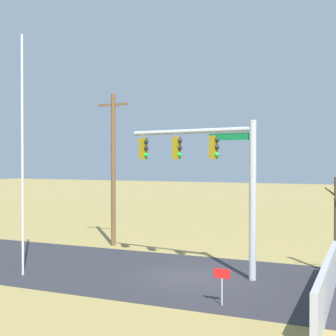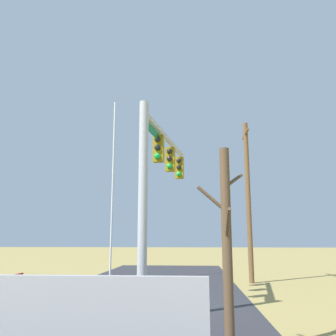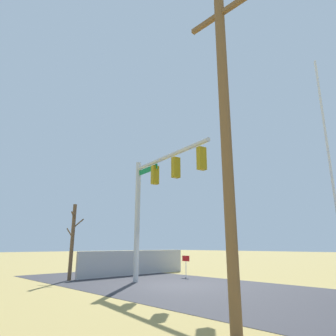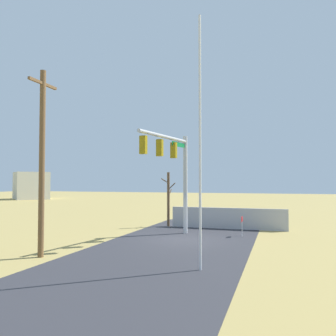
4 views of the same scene
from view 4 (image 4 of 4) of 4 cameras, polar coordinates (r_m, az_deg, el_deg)
The scene contains 10 objects.
ground_plane at distance 20.61m, azimuth 2.55°, elevation -11.67°, with size 160.00×160.00×0.00m, color #9E894C.
road_surface at distance 16.85m, azimuth -1.12°, elevation -13.80°, with size 28.00×8.00×0.01m, color #2D2D33.
sidewalk_corner at distance 24.03m, azimuth 3.50°, elevation -10.29°, with size 6.00×6.00×0.01m, color #B7B5AD.
retaining_fence at distance 25.43m, azimuth 9.79°, elevation -8.13°, with size 0.20×8.19×1.49m, color #A8A8AD.
signal_mast at distance 21.28m, azimuth 0.93°, elevation 0.73°, with size 5.86×1.20×6.34m.
flagpole at distance 13.55m, azimuth 5.26°, elevation 4.46°, with size 0.10×0.10×9.93m, color silver.
utility_pole at distance 16.74m, azimuth -19.95°, elevation 1.36°, with size 1.90×0.26×8.46m.
bare_tree at distance 26.34m, azimuth 0.07°, elevation -5.01°, with size 1.27×1.02×4.07m.
open_sign at distance 22.14m, azimuth 12.03°, elevation -8.59°, with size 0.56×0.04×1.22m.
distant_building at distance 71.41m, azimuth -21.52°, elevation -2.69°, with size 6.71×5.76×5.12m, color beige.
Camera 4 is at (-19.62, -5.33, 3.40)m, focal length 37.22 mm.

